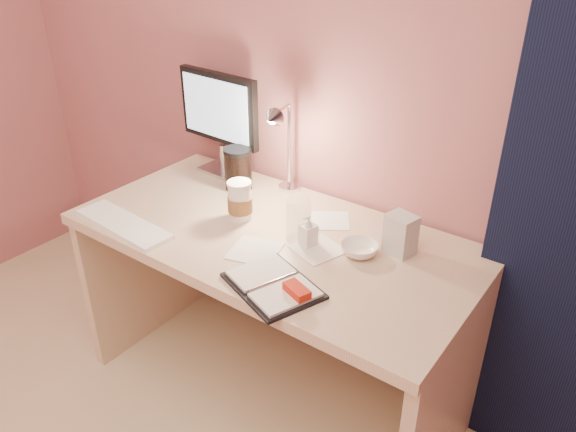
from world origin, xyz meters
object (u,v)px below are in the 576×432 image
Objects in this scene: planner at (275,285)px; coffee_cup at (240,201)px; monitor at (221,114)px; keyboard at (123,224)px; desk at (286,277)px; clear_cup at (298,219)px; bowl at (359,249)px; product_box at (401,234)px; desk_lamp at (270,140)px; lotion_bottle at (308,230)px; dark_jar at (238,171)px.

coffee_cup is at bearing 163.54° from planner.
monitor is at bearing 161.88° from planner.
keyboard is at bearing -157.74° from planner.
desk is 3.46× the size of keyboard.
desk is at bearing 150.30° from clear_cup.
planner is (0.67, -0.53, -0.24)m from monitor.
bowl is 0.90× the size of product_box.
planner is 0.89× the size of desk_lamp.
bowl is 0.18m from lotion_bottle.
desk_lamp is (-0.17, 0.14, 0.46)m from desk.
desk is 9.43× the size of dark_jar.
planner is 2.30× the size of coffee_cup.
coffee_cup is (-0.15, -0.06, 0.29)m from desk.
clear_cup is at bearing -21.58° from monitor.
coffee_cup is 0.39× the size of desk_lamp.
clear_cup is at bearing 1.75° from coffee_cup.
desk is at bearing 42.27° from keyboard.
clear_cup is at bearing 164.05° from lotion_bottle.
desk_lamp is at bearing -8.85° from monitor.
product_box is at bearing -6.00° from monitor.
desk is 0.32m from lotion_bottle.
planner is at bearing -76.99° from lotion_bottle.
bowl is (0.31, -0.02, 0.24)m from desk.
monitor is 2.94× the size of coffee_cup.
lotion_bottle is 0.42m from desk_lamp.
product_box is (0.20, 0.39, 0.06)m from planner.
planner is at bearing 6.39° from keyboard.
dark_jar is at bearing -25.61° from monitor.
desk is 0.61m from keyboard.
keyboard is 0.60m from desk_lamp.
keyboard is at bearing -140.55° from product_box.
desk_lamp reaches higher than clear_cup.
clear_cup is (-0.11, 0.27, 0.06)m from planner.
keyboard is at bearing -83.97° from monitor.
keyboard is 0.82m from bowl.
desk is 4.29× the size of planner.
coffee_cup is at bearing -48.07° from dark_jar.
monitor is 0.89m from planner.
planner is 0.44m from coffee_cup.
coffee_cup reaches higher than product_box.
keyboard is 1.10× the size of desk_lamp.
product_box is at bearing -4.26° from dark_jar.
planner is 0.30m from clear_cup.
lotion_bottle reaches higher than planner.
desk_lamp is (-0.32, 0.21, 0.18)m from lotion_bottle.
bowl is 1.13× the size of lotion_bottle.
monitor is at bearing 155.47° from clear_cup.
lotion_bottle is at bearing -1.24° from coffee_cup.
planner is (0.20, -0.32, 0.24)m from desk.
bowl is 0.33× the size of desk_lamp.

